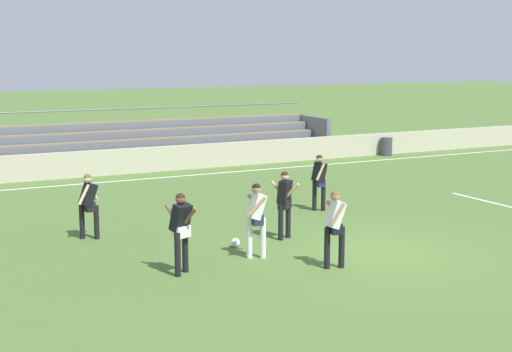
# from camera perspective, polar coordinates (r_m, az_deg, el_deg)

# --- Properties ---
(ground_plane) EXTENTS (160.00, 160.00, 0.00)m
(ground_plane) POSITION_cam_1_polar(r_m,az_deg,el_deg) (17.28, 9.38, -5.87)
(ground_plane) COLOR #4C6B30
(field_line_sideline) EXTENTS (44.00, 0.12, 0.01)m
(field_line_sideline) POSITION_cam_1_polar(r_m,az_deg,el_deg) (27.75, -5.61, 0.02)
(field_line_sideline) COLOR white
(field_line_sideline) RESTS_ON ground
(field_line_penalty_mark) EXTENTS (0.12, 4.40, 0.01)m
(field_line_penalty_mark) POSITION_cam_1_polar(r_m,az_deg,el_deg) (23.50, 18.57, -2.15)
(field_line_penalty_mark) COLOR white
(field_line_penalty_mark) RESTS_ON ground
(sideline_wall) EXTENTS (48.00, 0.16, 0.97)m
(sideline_wall) POSITION_cam_1_polar(r_m,az_deg,el_deg) (29.01, -6.67, 1.38)
(sideline_wall) COLOR beige
(sideline_wall) RESTS_ON ground
(bleacher_stand) EXTENTS (22.04, 2.92, 2.21)m
(bleacher_stand) POSITION_cam_1_polar(r_m,az_deg,el_deg) (30.48, -13.39, 2.38)
(bleacher_stand) COLOR #897051
(bleacher_stand) RESTS_ON ground
(trash_bin) EXTENTS (0.52, 0.52, 0.81)m
(trash_bin) POSITION_cam_1_polar(r_m,az_deg,el_deg) (33.62, 10.07, 2.26)
(trash_bin) COLOR #3D424C
(trash_bin) RESTS_ON ground
(player_white_overlapping) EXTENTS (0.57, 0.49, 1.70)m
(player_white_overlapping) POSITION_cam_1_polar(r_m,az_deg,el_deg) (16.37, 0.02, -2.94)
(player_white_overlapping) COLOR white
(player_white_overlapping) RESTS_ON ground
(player_dark_on_ball) EXTENTS (0.48, 0.74, 1.69)m
(player_dark_on_ball) POSITION_cam_1_polar(r_m,az_deg,el_deg) (18.08, 2.23, -1.77)
(player_dark_on_ball) COLOR black
(player_dark_on_ball) RESTS_ON ground
(player_dark_challenging) EXTENTS (0.44, 0.44, 1.65)m
(player_dark_challenging) POSITION_cam_1_polar(r_m,az_deg,el_deg) (21.44, 4.91, -0.12)
(player_dark_challenging) COLOR black
(player_dark_challenging) RESTS_ON ground
(player_dark_pressing_high) EXTENTS (0.61, 0.44, 1.63)m
(player_dark_pressing_high) POSITION_cam_1_polar(r_m,az_deg,el_deg) (18.55, -12.85, -1.86)
(player_dark_pressing_high) COLOR black
(player_dark_pressing_high) RESTS_ON ground
(player_dark_deep_cover) EXTENTS (0.49, 0.75, 1.71)m
(player_dark_deep_cover) POSITION_cam_1_polar(r_m,az_deg,el_deg) (15.25, -5.83, -3.87)
(player_dark_deep_cover) COLOR black
(player_dark_deep_cover) RESTS_ON ground
(player_white_wide_right) EXTENTS (0.47, 0.53, 1.69)m
(player_white_wide_right) POSITION_cam_1_polar(r_m,az_deg,el_deg) (15.70, 6.12, -3.56)
(player_white_wide_right) COLOR black
(player_white_wide_right) RESTS_ON ground
(soccer_ball) EXTENTS (0.22, 0.22, 0.22)m
(soccer_ball) POSITION_cam_1_polar(r_m,az_deg,el_deg) (17.49, -1.60, -5.18)
(soccer_ball) COLOR white
(soccer_ball) RESTS_ON ground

